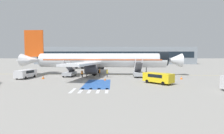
% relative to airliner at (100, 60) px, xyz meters
% --- Properties ---
extents(ground_plane, '(600.00, 600.00, 0.00)m').
position_rel_airliner_xyz_m(ground_plane, '(1.75, -0.50, -3.70)').
color(ground_plane, gray).
extents(apron_leadline_yellow, '(76.10, 4.70, 0.01)m').
position_rel_airliner_xyz_m(apron_leadline_yellow, '(0.71, -0.04, -3.70)').
color(apron_leadline_yellow, gold).
rests_on(apron_leadline_yellow, ground_plane).
extents(apron_stand_patch_blue, '(4.42, 10.54, 0.01)m').
position_rel_airliner_xyz_m(apron_stand_patch_blue, '(0.71, -14.80, -3.70)').
color(apron_stand_patch_blue, '#2856A8').
rests_on(apron_stand_patch_blue, ground_plane).
extents(apron_walkway_bar_0, '(0.44, 3.60, 0.01)m').
position_rel_airliner_xyz_m(apron_walkway_bar_0, '(-2.29, -20.86, -3.70)').
color(apron_walkway_bar_0, silver).
rests_on(apron_walkway_bar_0, ground_plane).
extents(apron_walkway_bar_1, '(0.44, 3.60, 0.01)m').
position_rel_airliner_xyz_m(apron_walkway_bar_1, '(-1.09, -20.86, -3.70)').
color(apron_walkway_bar_1, silver).
rests_on(apron_walkway_bar_1, ground_plane).
extents(apron_walkway_bar_2, '(0.44, 3.60, 0.01)m').
position_rel_airliner_xyz_m(apron_walkway_bar_2, '(0.11, -20.86, -3.70)').
color(apron_walkway_bar_2, silver).
rests_on(apron_walkway_bar_2, ground_plane).
extents(apron_walkway_bar_3, '(0.44, 3.60, 0.01)m').
position_rel_airliner_xyz_m(apron_walkway_bar_3, '(1.31, -20.86, -3.70)').
color(apron_walkway_bar_3, silver).
rests_on(apron_walkway_bar_3, ground_plane).
extents(apron_walkway_bar_4, '(0.44, 3.60, 0.01)m').
position_rel_airliner_xyz_m(apron_walkway_bar_4, '(2.51, -20.86, -3.70)').
color(apron_walkway_bar_4, silver).
rests_on(apron_walkway_bar_4, ground_plane).
extents(airliner, '(41.60, 31.56, 11.55)m').
position_rel_airliner_xyz_m(airliner, '(0.00, 0.00, 0.00)').
color(airliner, silver).
rests_on(airliner, ground_plane).
extents(boarding_stairs_forward, '(2.48, 5.33, 4.20)m').
position_rel_airliner_xyz_m(boarding_stairs_forward, '(9.30, -4.88, -2.68)').
color(boarding_stairs_forward, '#ADB2BA').
rests_on(boarding_stairs_forward, ground_plane).
extents(boarding_stairs_aft, '(2.48, 5.33, 3.90)m').
position_rel_airliner_xyz_m(boarding_stairs_aft, '(-6.79, -3.93, -2.72)').
color(boarding_stairs_aft, '#ADB2BA').
rests_on(boarding_stairs_aft, ground_plane).
extents(fuel_tanker, '(9.82, 2.84, 3.26)m').
position_rel_airliner_xyz_m(fuel_tanker, '(-7.09, 21.44, -2.06)').
color(fuel_tanker, '#38383D').
rests_on(fuel_tanker, ground_plane).
extents(service_van_0, '(2.53, 5.73, 1.85)m').
position_rel_airliner_xyz_m(service_van_0, '(-15.43, -7.40, -2.57)').
color(service_van_0, silver).
rests_on(service_van_0, ground_plane).
extents(service_van_2, '(5.02, 5.24, 1.86)m').
position_rel_airliner_xyz_m(service_van_2, '(11.29, -14.65, -2.57)').
color(service_van_2, yellow).
rests_on(service_van_2, ground_plane).
extents(ground_crew_0, '(0.25, 0.44, 1.88)m').
position_rel_airliner_xyz_m(ground_crew_0, '(0.34, -3.90, -2.61)').
color(ground_crew_0, black).
rests_on(ground_crew_0, ground_plane).
extents(ground_crew_1, '(0.48, 0.37, 1.61)m').
position_rel_airliner_xyz_m(ground_crew_1, '(-3.51, -5.89, -2.78)').
color(ground_crew_1, black).
rests_on(ground_crew_1, ground_plane).
extents(ground_crew_2, '(0.38, 0.49, 1.80)m').
position_rel_airliner_xyz_m(ground_crew_2, '(-2.67, -4.41, -2.66)').
color(ground_crew_2, black).
rests_on(ground_crew_2, ground_plane).
extents(ground_crew_3, '(0.32, 0.47, 1.87)m').
position_rel_airliner_xyz_m(ground_crew_3, '(2.12, -5.78, -2.61)').
color(ground_crew_3, '#191E38').
rests_on(ground_crew_3, ground_plane).
extents(traffic_cone_0, '(0.49, 0.49, 0.54)m').
position_rel_airliner_xyz_m(traffic_cone_0, '(1.85, -10.58, -3.43)').
color(traffic_cone_0, orange).
rests_on(traffic_cone_0, ground_plane).
extents(traffic_cone_1, '(0.61, 0.61, 0.68)m').
position_rel_airliner_xyz_m(traffic_cone_1, '(-11.34, -8.36, -3.36)').
color(traffic_cone_1, orange).
rests_on(traffic_cone_1, ground_plane).
extents(traffic_cone_2, '(0.55, 0.55, 0.61)m').
position_rel_airliner_xyz_m(traffic_cone_2, '(17.66, -8.96, -3.39)').
color(traffic_cone_2, orange).
rests_on(traffic_cone_2, ground_plane).
extents(terminal_building, '(94.69, 12.10, 10.15)m').
position_rel_airliner_xyz_m(terminal_building, '(5.26, 62.01, 1.38)').
color(terminal_building, '#89939E').
rests_on(terminal_building, ground_plane).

